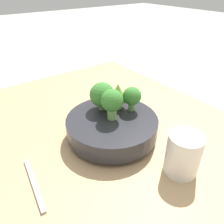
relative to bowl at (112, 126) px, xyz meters
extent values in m
plane|color=#ADA89E|center=(0.03, -0.02, -0.08)|extent=(6.00, 6.00, 0.00)
cube|color=tan|center=(0.03, -0.02, -0.06)|extent=(1.11, 0.82, 0.04)
cylinder|color=#28282D|center=(0.00, 0.00, -0.03)|extent=(0.11, 0.11, 0.01)
cylinder|color=#28282D|center=(0.00, 0.00, 0.00)|extent=(0.25, 0.25, 0.05)
cylinder|color=#609347|center=(-0.04, 0.05, 0.04)|extent=(0.03, 0.03, 0.02)
cone|color=#93B751|center=(-0.04, 0.05, 0.08)|extent=(0.05, 0.05, 0.05)
cylinder|color=#6BA34C|center=(0.00, 0.07, 0.04)|extent=(0.02, 0.02, 0.03)
sphere|color=#387A2D|center=(0.00, 0.07, 0.07)|extent=(0.05, 0.05, 0.05)
cylinder|color=#7AB256|center=(0.00, 0.00, 0.04)|extent=(0.03, 0.03, 0.03)
sphere|color=#387A2D|center=(0.00, 0.00, 0.08)|extent=(0.06, 0.06, 0.06)
cylinder|color=#609347|center=(-0.06, 0.01, 0.04)|extent=(0.02, 0.02, 0.02)
sphere|color=#387A2D|center=(-0.06, 0.01, 0.07)|extent=(0.07, 0.07, 0.07)
cylinder|color=silver|center=(0.20, 0.05, 0.01)|extent=(0.08, 0.08, 0.10)
cube|color=#B2B2B7|center=(0.03, -0.24, -0.03)|extent=(0.16, 0.03, 0.01)
camera|label=1|loc=(0.40, -0.30, 0.36)|focal=35.00mm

